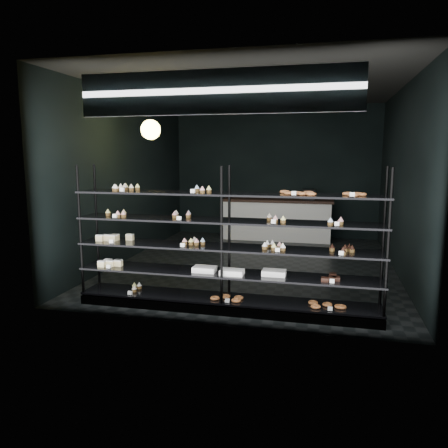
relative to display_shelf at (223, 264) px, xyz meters
name	(u,v)px	position (x,y,z in m)	size (l,w,h in m)	color
room	(255,179)	(0.01, 2.45, 0.97)	(5.01, 6.01, 3.20)	black
display_shelf	(223,264)	(0.00, 0.00, 0.00)	(4.00, 0.50, 1.91)	black
signage	(215,92)	(0.01, -0.48, 2.12)	(3.30, 0.05, 0.50)	#0C103F
pendant_lamp	(151,130)	(-1.61, 1.51, 1.82)	(0.33, 0.33, 0.89)	black
service_counter	(277,219)	(0.15, 4.95, -0.13)	(2.62, 0.65, 1.23)	silver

